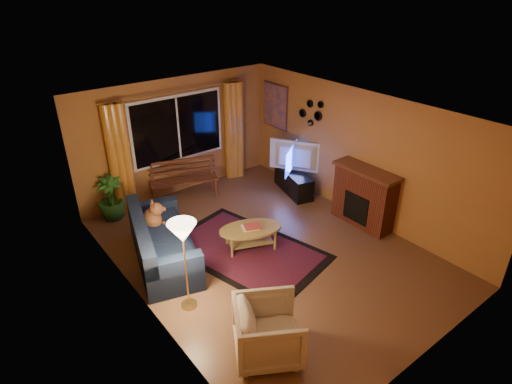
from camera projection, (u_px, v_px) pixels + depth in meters
floor at (266, 251)px, 7.52m from camera, size 4.50×6.00×0.02m
ceiling at (268, 113)px, 6.35m from camera, size 4.50×6.00×0.02m
wall_back at (177, 137)px, 9.04m from camera, size 4.50×0.02×2.50m
wall_left at (136, 235)px, 5.71m from camera, size 0.02×6.00×2.50m
wall_right at (359, 155)px, 8.17m from camera, size 0.02×6.00×2.50m
window at (178, 129)px, 8.91m from camera, size 2.00×0.02×1.30m
curtain_rod at (176, 91)px, 8.50m from camera, size 3.20×0.03×0.03m
curtain_left at (119, 160)px, 8.28m from camera, size 0.36×0.36×2.24m
curtain_right at (233, 131)px, 9.75m from camera, size 0.36×0.36×2.24m
bench at (185, 189)px, 9.16m from camera, size 1.47×0.84×0.42m
potted_plant at (111, 198)px, 8.32m from camera, size 0.63×0.63×0.90m
sofa at (163, 240)px, 7.10m from camera, size 1.41×2.20×0.83m
dog at (152, 215)px, 7.34m from camera, size 0.40×0.49×0.47m
armchair at (268, 329)px, 5.34m from camera, size 1.08×1.09×0.84m
floor_lamp at (186, 267)px, 5.98m from camera, size 0.26×0.26×1.42m
rug at (246, 251)px, 7.51m from camera, size 2.29×3.02×0.02m
coffee_table at (251, 238)px, 7.53m from camera, size 1.46×1.46×0.41m
tv_console at (294, 182)px, 9.41m from camera, size 0.69×1.23×0.49m
television at (295, 158)px, 9.14m from camera, size 0.77×1.06×0.67m
fireplace at (364, 198)px, 8.10m from camera, size 0.40×1.20×1.10m
mirror_cluster at (311, 111)px, 8.80m from camera, size 0.06×0.60×0.56m
painting at (275, 106)px, 9.67m from camera, size 0.04×0.76×0.96m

